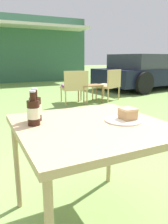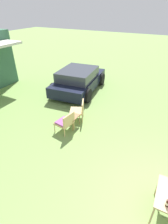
{
  "view_description": "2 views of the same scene",
  "coord_description": "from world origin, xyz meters",
  "px_view_note": "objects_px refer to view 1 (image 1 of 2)",
  "views": [
    {
      "loc": [
        -0.61,
        -1.14,
        1.13
      ],
      "look_at": [
        0.0,
        0.1,
        0.78
      ],
      "focal_mm": 35.0,
      "sensor_mm": 36.0,
      "label": 1
    },
    {
      "loc": [
        -2.84,
        0.75,
        4.18
      ],
      "look_at": [
        1.87,
        3.23,
        0.9
      ],
      "focal_mm": 28.0,
      "sensor_mm": 36.0,
      "label": 2
    }
  ],
  "objects_px": {
    "parked_car": "(146,72)",
    "garden_side_table": "(90,87)",
    "cake_on_plate": "(126,117)",
    "wicker_chair_cushioned": "(74,86)",
    "cola_bottle_far": "(34,112)",
    "patio_table": "(91,133)",
    "wicker_chair_plain": "(109,83)",
    "cola_bottle_near": "(35,108)"
  },
  "relations": [
    {
      "from": "cola_bottle_near",
      "to": "cola_bottle_far",
      "type": "bearing_deg",
      "value": -110.56
    },
    {
      "from": "parked_car",
      "to": "garden_side_table",
      "type": "height_order",
      "value": "parked_car"
    },
    {
      "from": "parked_car",
      "to": "cola_bottle_far",
      "type": "height_order",
      "value": "parked_car"
    },
    {
      "from": "cola_bottle_far",
      "to": "cola_bottle_near",
      "type": "bearing_deg",
      "value": 69.44
    },
    {
      "from": "cola_bottle_near",
      "to": "cake_on_plate",
      "type": "bearing_deg",
      "value": -26.49
    },
    {
      "from": "wicker_chair_cushioned",
      "to": "garden_side_table",
      "type": "distance_m",
      "value": 0.43
    },
    {
      "from": "wicker_chair_plain",
      "to": "cola_bottle_far",
      "type": "bearing_deg",
      "value": 27.43
    },
    {
      "from": "patio_table",
      "to": "cake_on_plate",
      "type": "distance_m",
      "value": 0.25
    },
    {
      "from": "wicker_chair_plain",
      "to": "patio_table",
      "type": "height_order",
      "value": "wicker_chair_plain"
    },
    {
      "from": "parked_car",
      "to": "patio_table",
      "type": "xyz_separation_m",
      "value": [
        -5.16,
        -5.29,
        0.05
      ]
    },
    {
      "from": "wicker_chair_cushioned",
      "to": "cola_bottle_far",
      "type": "bearing_deg",
      "value": 71.37
    },
    {
      "from": "wicker_chair_cushioned",
      "to": "cola_bottle_near",
      "type": "distance_m",
      "value": 4.12
    },
    {
      "from": "patio_table",
      "to": "cola_bottle_near",
      "type": "relative_size",
      "value": 4.28
    },
    {
      "from": "parked_car",
      "to": "garden_side_table",
      "type": "xyz_separation_m",
      "value": [
        -3.16,
        -1.49,
        -0.22
      ]
    },
    {
      "from": "parked_car",
      "to": "patio_table",
      "type": "relative_size",
      "value": 4.54
    },
    {
      "from": "parked_car",
      "to": "garden_side_table",
      "type": "distance_m",
      "value": 3.5
    },
    {
      "from": "wicker_chair_cushioned",
      "to": "cola_bottle_near",
      "type": "relative_size",
      "value": 3.92
    },
    {
      "from": "cola_bottle_far",
      "to": "wicker_chair_plain",
      "type": "bearing_deg",
      "value": 51.97
    },
    {
      "from": "cola_bottle_far",
      "to": "cake_on_plate",
      "type": "bearing_deg",
      "value": -16.95
    },
    {
      "from": "wicker_chair_cushioned",
      "to": "parked_car",
      "type": "bearing_deg",
      "value": -149.97
    },
    {
      "from": "wicker_chair_plain",
      "to": "garden_side_table",
      "type": "bearing_deg",
      "value": -19.6
    },
    {
      "from": "wicker_chair_plain",
      "to": "cola_bottle_far",
      "type": "xyz_separation_m",
      "value": [
        -2.92,
        -3.73,
        0.36
      ]
    },
    {
      "from": "wicker_chair_plain",
      "to": "cola_bottle_near",
      "type": "bearing_deg",
      "value": 27.08
    },
    {
      "from": "wicker_chair_plain",
      "to": "cake_on_plate",
      "type": "relative_size",
      "value": 3.42
    },
    {
      "from": "cola_bottle_far",
      "to": "patio_table",
      "type": "bearing_deg",
      "value": -20.81
    },
    {
      "from": "parked_car",
      "to": "cake_on_plate",
      "type": "bearing_deg",
      "value": -139.07
    },
    {
      "from": "wicker_chair_cushioned",
      "to": "patio_table",
      "type": "xyz_separation_m",
      "value": [
        -1.58,
        -3.87,
        0.22
      ]
    },
    {
      "from": "cola_bottle_far",
      "to": "parked_car",
      "type": "bearing_deg",
      "value": 43.34
    },
    {
      "from": "cake_on_plate",
      "to": "cola_bottle_near",
      "type": "distance_m",
      "value": 0.58
    },
    {
      "from": "cola_bottle_near",
      "to": "wicker_chair_plain",
      "type": "bearing_deg",
      "value": 51.62
    },
    {
      "from": "parked_car",
      "to": "cola_bottle_far",
      "type": "bearing_deg",
      "value": -143.02
    },
    {
      "from": "wicker_chair_plain",
      "to": "garden_side_table",
      "type": "distance_m",
      "value": 0.6
    },
    {
      "from": "cake_on_plate",
      "to": "cola_bottle_near",
      "type": "xyz_separation_m",
      "value": [
        -0.52,
        0.26,
        0.05
      ]
    },
    {
      "from": "wicker_chair_cushioned",
      "to": "wicker_chair_plain",
      "type": "relative_size",
      "value": 1.0
    },
    {
      "from": "patio_table",
      "to": "cake_on_plate",
      "type": "relative_size",
      "value": 3.73
    },
    {
      "from": "cola_bottle_near",
      "to": "cola_bottle_far",
      "type": "height_order",
      "value": "same"
    },
    {
      "from": "garden_side_table",
      "to": "cola_bottle_near",
      "type": "bearing_deg",
      "value": -122.53
    },
    {
      "from": "patio_table",
      "to": "cola_bottle_far",
      "type": "relative_size",
      "value": 4.28
    },
    {
      "from": "wicker_chair_cushioned",
      "to": "wicker_chair_plain",
      "type": "height_order",
      "value": "same"
    },
    {
      "from": "parked_car",
      "to": "cake_on_plate",
      "type": "relative_size",
      "value": 16.92
    },
    {
      "from": "garden_side_table",
      "to": "patio_table",
      "type": "relative_size",
      "value": 0.64
    },
    {
      "from": "garden_side_table",
      "to": "cola_bottle_far",
      "type": "xyz_separation_m",
      "value": [
        -2.32,
        -3.68,
        0.42
      ]
    }
  ]
}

